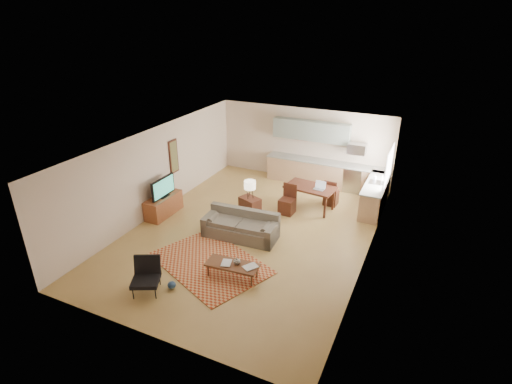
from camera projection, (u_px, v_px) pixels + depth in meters
The scene contains 25 objects.
room at pixel (251, 189), 11.00m from camera, with size 9.00×9.00×9.00m.
kitchen_counter_back at pixel (323, 173), 14.48m from camera, with size 4.26×0.64×0.92m, color tan, non-canonical shape.
kitchen_counter_right at pixel (375, 196), 12.73m from camera, with size 0.64×2.26×0.92m, color tan, non-canonical shape.
kitchen_range at pixel (354, 179), 14.06m from camera, with size 0.62×0.62×0.90m, color #A5A8AD.
kitchen_microwave at pixel (357, 149), 13.62m from camera, with size 0.62×0.40×0.35m, color #A5A8AD.
upper_cabinets at pixel (311, 131), 14.21m from camera, with size 2.80×0.34×0.70m, color gray.
window_right at pixel (389, 165), 12.16m from camera, with size 0.02×1.40×1.05m, color white.
wall_art_left at pixel (174, 156), 12.89m from camera, with size 0.06×0.42×1.10m, color olive, non-canonical shape.
triptych at pixel (301, 134), 14.56m from camera, with size 1.70×0.04×0.50m, color beige, non-canonical shape.
rug at pixel (210, 263), 10.12m from camera, with size 2.87×1.99×0.02m, color #992D15.
sofa at pixel (240, 225), 11.15m from camera, with size 2.17×0.94×0.75m, color #60584B, non-canonical shape.
coffee_table at pixel (232, 271), 9.52m from camera, with size 1.27×0.51×0.38m, color #4B2714, non-canonical shape.
book_a at pixel (222, 263), 9.47m from camera, with size 0.30×0.36×0.03m, color maroon.
book_b at pixel (248, 264), 9.41m from camera, with size 0.39×0.42×0.03m, color navy.
vase at pixel (237, 261), 9.42m from camera, with size 0.20×0.20×0.17m, color black.
armchair at pixel (145, 277), 8.95m from camera, with size 0.69×0.69×0.79m, color black, non-canonical shape.
tv_credenza at pixel (164, 205), 12.44m from camera, with size 0.52×1.35×0.62m, color brown, non-canonical shape.
tv at pixel (163, 187), 12.16m from camera, with size 0.10×1.04×0.62m, color black, non-canonical shape.
console_table at pixel (250, 209), 12.13m from camera, with size 0.61×0.41×0.72m, color #3B1A11, non-canonical shape.
table_lamp at pixel (250, 189), 11.86m from camera, with size 0.35×0.35×0.57m, color beige, non-canonical shape.
dining_table at pixel (310, 198), 12.77m from camera, with size 1.54×0.88×0.78m, color #3B1A11, non-canonical shape.
dining_chair_near at pixel (287, 200), 12.44m from camera, with size 0.45×0.47×0.95m, color #3B1A11, non-canonical shape.
dining_chair_far at pixel (331, 192), 13.03m from camera, with size 0.43×0.45×0.89m, color #3B1A11, non-canonical shape.
laptop at pixel (319, 186), 12.35m from camera, with size 0.33×0.25×0.25m, color #A5A8AD, non-canonical shape.
soap_bottle at pixel (375, 177), 12.70m from camera, with size 0.10×0.10×0.19m, color beige.
Camera 1 is at (4.34, -9.06, 5.85)m, focal length 28.00 mm.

